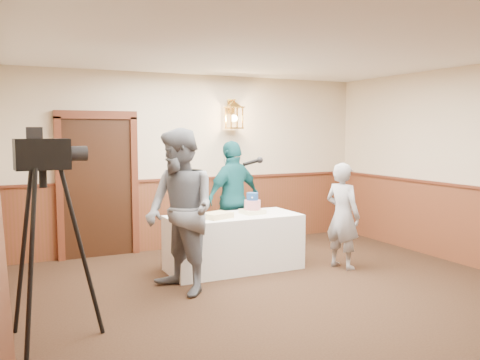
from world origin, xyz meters
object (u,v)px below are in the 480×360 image
object	(u,v)px
sheet_cake_yellow	(217,215)
assistant_p	(233,199)
display_table	(234,242)
baker	(343,216)
tv_camera_rig	(46,253)
interviewer	(180,212)
tiered_cake	(252,205)
sheet_cake_green	(185,215)

from	to	relation	value
sheet_cake_yellow	assistant_p	bearing A→B (deg)	52.85
display_table	baker	world-z (taller)	baker
baker	assistant_p	xyz separation A→B (m)	(-1.06, 1.28, 0.14)
display_table	tv_camera_rig	bearing A→B (deg)	-149.26
interviewer	tv_camera_rig	distance (m)	1.76
display_table	tv_camera_rig	size ratio (longest dim) A/B	0.99
assistant_p	baker	bearing A→B (deg)	111.22
sheet_cake_yellow	assistant_p	distance (m)	1.02
tiered_cake	interviewer	distance (m)	1.45
baker	sheet_cake_green	bearing A→B (deg)	52.94
baker	assistant_p	distance (m)	1.67
sheet_cake_green	assistant_p	bearing A→B (deg)	28.55
sheet_cake_green	baker	xyz separation A→B (m)	(2.02, -0.76, -0.05)
display_table	sheet_cake_yellow	distance (m)	0.52
assistant_p	display_table	bearing A→B (deg)	46.77
display_table	tiered_cake	distance (m)	0.57
assistant_p	tv_camera_rig	xyz separation A→B (m)	(-2.85, -2.20, -0.05)
sheet_cake_yellow	sheet_cake_green	size ratio (longest dim) A/B	1.39
tiered_cake	tv_camera_rig	world-z (taller)	tv_camera_rig
assistant_p	tiered_cake	bearing A→B (deg)	69.28
interviewer	display_table	bearing A→B (deg)	108.43
sheet_cake_yellow	sheet_cake_green	distance (m)	0.45
sheet_cake_yellow	interviewer	distance (m)	0.90
sheet_cake_green	baker	world-z (taller)	baker
sheet_cake_yellow	baker	distance (m)	1.74
tiered_cake	interviewer	world-z (taller)	interviewer
interviewer	tv_camera_rig	size ratio (longest dim) A/B	1.06
tv_camera_rig	sheet_cake_green	bearing A→B (deg)	37.96
tv_camera_rig	sheet_cake_yellow	bearing A→B (deg)	28.23
tiered_cake	baker	distance (m)	1.25
interviewer	assistant_p	distance (m)	1.89
sheet_cake_yellow	tv_camera_rig	size ratio (longest dim) A/B	0.20
display_table	assistant_p	size ratio (longest dim) A/B	1.03
display_table	assistant_p	bearing A→B (deg)	65.24
display_table	sheet_cake_green	bearing A→B (deg)	164.71
display_table	tv_camera_rig	distance (m)	2.97
baker	sheet_cake_yellow	bearing A→B (deg)	57.88
tiered_cake	assistant_p	world-z (taller)	assistant_p
sheet_cake_green	tv_camera_rig	size ratio (longest dim) A/B	0.14
sheet_cake_yellow	assistant_p	xyz separation A→B (m)	(0.61, 0.81, 0.09)
interviewer	baker	bearing A→B (deg)	76.48
display_table	assistant_p	distance (m)	0.91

